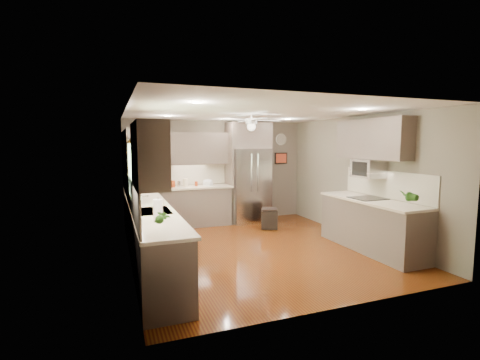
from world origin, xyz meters
TOP-DOWN VIEW (x-y plane):
  - floor at (0.00, 0.00)m, footprint 5.00×5.00m
  - ceiling at (0.00, 0.00)m, footprint 5.00×5.00m
  - wall_back at (0.00, 2.50)m, footprint 4.50×0.00m
  - wall_front at (0.00, -2.50)m, footprint 4.50×0.00m
  - wall_left at (-2.25, 0.00)m, footprint 0.00×5.00m
  - wall_right at (2.25, 0.00)m, footprint 0.00×5.00m
  - canister_a at (-1.17, 2.18)m, footprint 0.12×0.12m
  - canister_b at (-1.03, 2.20)m, footprint 0.10×0.10m
  - canister_c at (-0.88, 2.20)m, footprint 0.15×0.15m
  - canister_d at (-0.62, 2.19)m, footprint 0.08×0.08m
  - soap_bottle at (-2.08, 0.13)m, footprint 0.10×0.10m
  - potted_plant_left at (-1.96, -1.79)m, footprint 0.20×0.17m
  - potted_plant_right at (1.91, -1.61)m, footprint 0.20×0.17m
  - bowl at (-0.33, 2.22)m, footprint 0.32×0.32m
  - left_run at (-1.95, 0.15)m, footprint 0.65×4.70m
  - back_run at (-0.72, 2.20)m, footprint 1.85×0.65m
  - uppers at (-0.74, 0.71)m, footprint 4.50×4.70m
  - window at (-2.22, -0.50)m, footprint 0.05×1.12m
  - sink at (-1.93, -0.50)m, footprint 0.50×0.70m
  - refrigerator at (0.70, 2.16)m, footprint 1.06×0.75m
  - right_run at (1.93, -0.80)m, footprint 0.70×2.20m
  - microwave at (2.03, -0.55)m, footprint 0.43×0.55m
  - ceiling_fan at (-0.00, 0.30)m, footprint 1.18×1.18m
  - recessed_lights at (-0.04, 0.40)m, footprint 2.84×3.14m
  - wall_clock at (1.75, 2.48)m, footprint 0.30×0.03m
  - framed_print at (1.75, 2.48)m, footprint 0.36×0.03m
  - stool at (0.85, 1.26)m, footprint 0.48×0.48m
  - paper_towel at (-1.94, -1.22)m, footprint 0.13×0.13m

SIDE VIEW (x-z plane):
  - floor at x=0.00m, z-range 0.00..0.00m
  - stool at x=0.85m, z-range 0.01..0.46m
  - left_run at x=-1.95m, z-range -0.24..1.21m
  - back_run at x=-0.72m, z-range -0.24..1.21m
  - right_run at x=1.93m, z-range -0.24..1.21m
  - sink at x=-1.93m, z-range 0.75..1.07m
  - bowl at x=-0.33m, z-range 0.94..1.00m
  - canister_d at x=-0.62m, z-range 0.95..1.05m
  - canister_b at x=-1.03m, z-range 0.94..1.08m
  - canister_a at x=-1.17m, z-range 0.94..1.10m
  - canister_c at x=-0.88m, z-range 0.93..1.13m
  - soap_bottle at x=-2.08m, z-range 0.94..1.13m
  - paper_towel at x=-1.94m, z-range 0.92..1.24m
  - potted_plant_left at x=-1.96m, z-range 0.94..1.26m
  - potted_plant_right at x=1.91m, z-range 0.94..1.29m
  - refrigerator at x=0.70m, z-range -0.04..2.41m
  - wall_back at x=0.00m, z-range -1.00..3.50m
  - wall_front at x=0.00m, z-range -1.00..3.50m
  - wall_left at x=-2.25m, z-range -1.25..3.75m
  - wall_right at x=2.25m, z-range -1.25..3.75m
  - microwave at x=2.03m, z-range 1.31..1.65m
  - framed_print at x=1.75m, z-range 1.40..1.70m
  - window at x=-2.22m, z-range 1.09..2.01m
  - uppers at x=-0.74m, z-range 1.39..2.35m
  - wall_clock at x=1.75m, z-range 1.90..2.20m
  - ceiling_fan at x=0.00m, z-range 2.17..2.49m
  - recessed_lights at x=-0.04m, z-range 2.49..2.50m
  - ceiling at x=0.00m, z-range 2.50..2.50m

